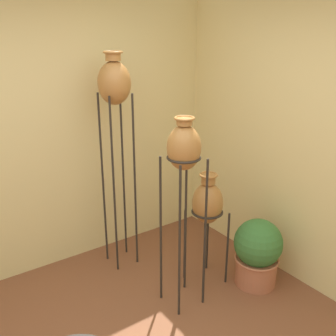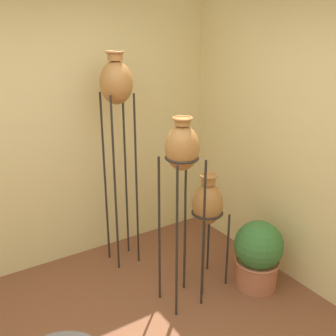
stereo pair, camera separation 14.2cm
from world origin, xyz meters
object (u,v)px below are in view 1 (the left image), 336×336
Objects in this scene: vase_stand_medium at (184,154)px; potted_plant at (257,252)px; vase_stand_tall at (115,90)px; vase_stand_short at (207,204)px.

potted_plant is at bearing -15.53° from vase_stand_medium.
vase_stand_medium is 2.54× the size of potted_plant.
potted_plant is at bearing -51.48° from vase_stand_tall.
vase_stand_tall is 1.26× the size of vase_stand_medium.
vase_stand_medium reaches higher than potted_plant.
vase_stand_tall reaches higher than vase_stand_medium.
vase_stand_short is (0.48, -0.74, -0.95)m from vase_stand_tall.
potted_plant is (0.36, -0.31, -0.46)m from vase_stand_short.
vase_stand_medium is (0.12, -0.85, -0.39)m from vase_stand_tall.
vase_stand_tall is 0.95m from vase_stand_medium.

